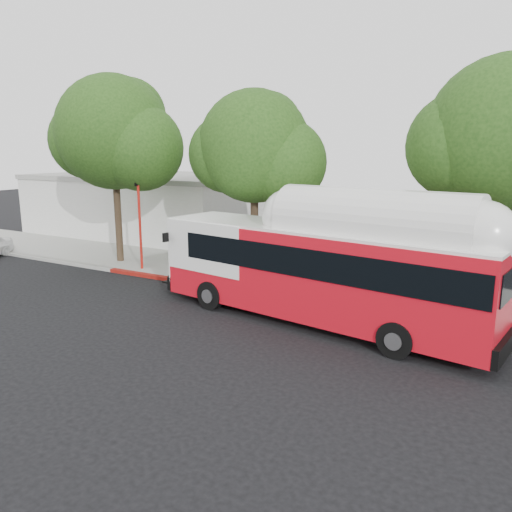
# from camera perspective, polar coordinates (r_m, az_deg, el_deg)

# --- Properties ---
(ground) EXTENTS (120.00, 120.00, 0.00)m
(ground) POSITION_cam_1_polar(r_m,az_deg,el_deg) (18.09, -6.88, -7.36)
(ground) COLOR black
(ground) RESTS_ON ground
(sidewalk) EXTENTS (60.00, 5.00, 0.15)m
(sidewalk) POSITION_cam_1_polar(r_m,az_deg,el_deg) (23.38, 2.56, -2.59)
(sidewalk) COLOR gray
(sidewalk) RESTS_ON ground
(curb_strip) EXTENTS (60.00, 0.30, 0.15)m
(curb_strip) POSITION_cam_1_polar(r_m,az_deg,el_deg) (21.18, -0.63, -4.15)
(curb_strip) COLOR gray
(curb_strip) RESTS_ON ground
(red_curb_segment) EXTENTS (10.00, 0.32, 0.16)m
(red_curb_segment) POSITION_cam_1_polar(r_m,az_deg,el_deg) (22.77, -7.19, -3.06)
(red_curb_segment) COLOR maroon
(red_curb_segment) RESTS_ON ground
(street_tree_left) EXTENTS (6.67, 5.80, 9.74)m
(street_tree_left) POSITION_cam_1_polar(r_m,az_deg,el_deg) (26.86, -15.16, 12.99)
(street_tree_left) COLOR #2D2116
(street_tree_left) RESTS_ON ground
(street_tree_mid) EXTENTS (5.75, 5.00, 8.62)m
(street_tree_mid) POSITION_cam_1_polar(r_m,az_deg,el_deg) (22.50, 0.81, 11.86)
(street_tree_mid) COLOR #2D2116
(street_tree_mid) RESTS_ON ground
(low_commercial_bldg) EXTENTS (16.20, 10.20, 4.25)m
(low_commercial_bldg) POSITION_cam_1_polar(r_m,az_deg,el_deg) (36.97, -11.71, 5.88)
(low_commercial_bldg) COLOR silver
(low_commercial_bldg) RESTS_ON ground
(transit_bus) EXTENTS (13.26, 4.40, 3.86)m
(transit_bus) POSITION_cam_1_polar(r_m,az_deg,el_deg) (17.39, 7.24, -1.96)
(transit_bus) COLOR red
(transit_bus) RESTS_ON ground
(signal_pole) EXTENTS (0.13, 0.43, 4.53)m
(signal_pole) POSITION_cam_1_polar(r_m,az_deg,el_deg) (25.25, -13.12, 3.41)
(signal_pole) COLOR red
(signal_pole) RESTS_ON ground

